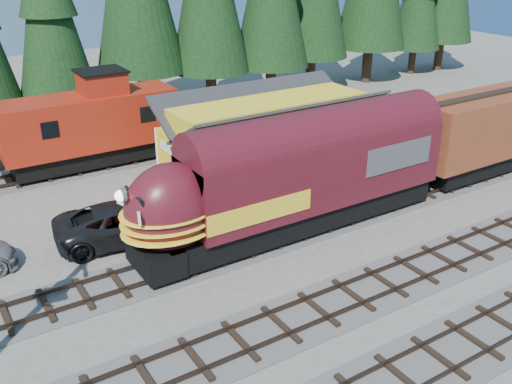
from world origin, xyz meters
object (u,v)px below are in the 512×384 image
boxcar (509,125)px  caboose (90,125)px  locomotive (286,184)px  pickup_truck_a (126,222)px  depot (270,131)px

boxcar → caboose: (-22.02, 14.00, -0.03)m
locomotive → pickup_truck_a: (-6.80, 3.69, -1.76)m
depot → caboose: caboose is taller
boxcar → pickup_truck_a: bearing=171.2°
depot → locomotive: depot is taller
boxcar → pickup_truck_a: boxcar is taller
locomotive → caboose: bearing=110.0°
caboose → pickup_truck_a: (-1.71, -10.31, -1.84)m
depot → boxcar: depot is taller
caboose → pickup_truck_a: 10.61m
caboose → pickup_truck_a: size_ratio=1.60×
pickup_truck_a → locomotive: bearing=-109.6°
depot → caboose: (-8.47, 7.50, -0.18)m
locomotive → pickup_truck_a: 7.93m
locomotive → boxcar: bearing=0.0°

